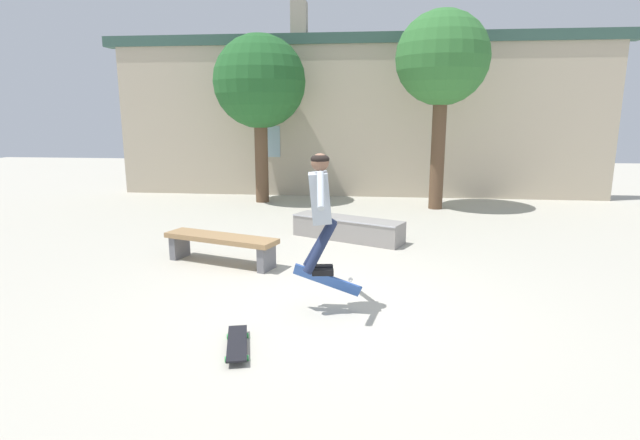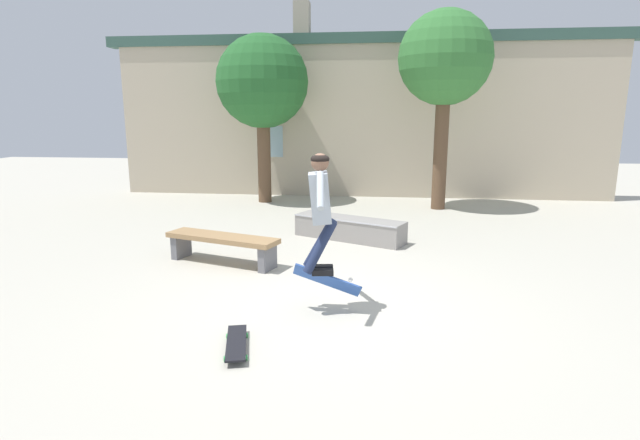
# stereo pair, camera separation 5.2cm
# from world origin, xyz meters

# --- Properties ---
(ground_plane) EXTENTS (40.00, 40.00, 0.00)m
(ground_plane) POSITION_xyz_m (0.00, 0.00, 0.00)
(ground_plane) COLOR #B2AD9E
(building_backdrop) EXTENTS (14.86, 0.52, 5.44)m
(building_backdrop) POSITION_xyz_m (-0.01, 8.76, 2.36)
(building_backdrop) COLOR #B7A88E
(building_backdrop) RESTS_ON ground_plane
(tree_right) EXTENTS (2.26, 2.26, 4.84)m
(tree_right) POSITION_xyz_m (2.09, 6.90, 3.64)
(tree_right) COLOR brown
(tree_right) RESTS_ON ground_plane
(tree_left) EXTENTS (2.44, 2.44, 4.43)m
(tree_left) POSITION_xyz_m (-2.54, 7.38, 3.17)
(tree_left) COLOR brown
(tree_left) RESTS_ON ground_plane
(park_bench) EXTENTS (1.98, 1.04, 0.47)m
(park_bench) POSITION_xyz_m (-1.91, 1.61, 0.35)
(park_bench) COLOR #99754C
(park_bench) RESTS_ON ground_plane
(skate_ledge) EXTENTS (2.21, 1.42, 0.43)m
(skate_ledge) POSITION_xyz_m (0.03, 3.42, 0.21)
(skate_ledge) COLOR gray
(skate_ledge) RESTS_ON ground_plane
(skater) EXTENTS (0.44, 1.17, 1.44)m
(skater) POSITION_xyz_m (-0.11, -0.20, 1.35)
(skater) COLOR #9EA8B2
(skateboard_flipping) EXTENTS (0.86, 0.21, 0.45)m
(skateboard_flipping) POSITION_xyz_m (-0.02, -0.20, 0.41)
(skateboard_flipping) COLOR #2D519E
(skateboard_resting) EXTENTS (0.40, 0.85, 0.08)m
(skateboard_resting) POSITION_xyz_m (-0.85, -1.30, 0.07)
(skateboard_resting) COLOR black
(skateboard_resting) RESTS_ON ground_plane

